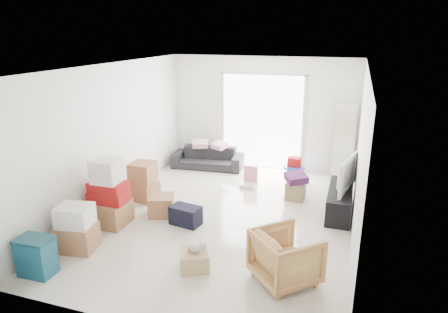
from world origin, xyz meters
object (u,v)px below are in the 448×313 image
tv_console (340,201)px  television (341,185)px  storage_bins (36,256)px  armchair (286,255)px  wood_crate (194,260)px  ac_tower (344,143)px  ottoman (295,191)px  kids_table (294,165)px  sofa (208,154)px

tv_console → television: television is taller
tv_console → storage_bins: 5.16m
armchair → wood_crate: size_ratio=1.99×
tv_console → armchair: (-0.59, -2.44, 0.16)m
ac_tower → storage_bins: ac_tower is taller
ottoman → kids_table: (-0.16, 0.82, 0.26)m
television → kids_table: bearing=53.8°
sofa → armchair: bearing=-62.6°
television → sofa: bearing=75.8°
armchair → storage_bins: 3.44m
tv_console → kids_table: kids_table is taller
ac_tower → storage_bins: bearing=-126.7°
sofa → wood_crate: 4.42m
ottoman → kids_table: 0.87m
tv_console → television: bearing=0.0°
armchair → sofa: bearing=-11.3°
sofa → wood_crate: size_ratio=4.33×
kids_table → ottoman: bearing=-78.8°
tv_console → sofa: 3.64m
television → storage_bins: (-3.90, -3.37, -0.26)m
ac_tower → ottoman: (-0.83, -1.42, -0.70)m
kids_table → wood_crate: kids_table is taller
television → wood_crate: television is taller
storage_bins → ottoman: bearing=51.1°
ac_tower → kids_table: ac_tower is taller
ac_tower → ottoman: bearing=-120.1°
armchair → wood_crate: bearing=51.0°
tv_console → sofa: bearing=153.1°
tv_console → storage_bins: (-3.90, -3.37, 0.05)m
ottoman → sofa: bearing=151.7°
sofa → wood_crate: bearing=-77.6°
television → sofa: (-3.24, 1.65, -0.21)m
ac_tower → television: (0.05, -1.80, -0.33)m
tv_console → kids_table: size_ratio=2.31×
armchair → kids_table: (-0.44, 3.63, 0.04)m
television → armchair: bearing=179.1°
ottoman → ac_tower: bearing=59.9°
wood_crate → kids_table: bearing=77.4°
kids_table → ac_tower: bearing=31.5°
sofa → ottoman: sofa is taller
armchair → tv_console: bearing=-57.8°
television → wood_crate: size_ratio=2.65×
armchair → ac_tower: bearing=-51.5°
television → wood_crate: bearing=156.5°
sofa → storage_bins: 5.06m
armchair → ottoman: bearing=-38.5°
ac_tower → sofa: (-3.19, -0.15, -0.54)m
kids_table → armchair: bearing=-83.0°
storage_bins → wood_crate: size_ratio=1.41×
television → kids_table: kids_table is taller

